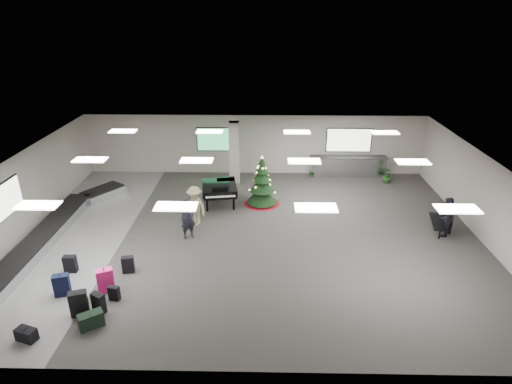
{
  "coord_description": "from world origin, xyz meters",
  "views": [
    {
      "loc": [
        0.52,
        -15.01,
        8.39
      ],
      "look_at": [
        0.19,
        1.0,
        1.44
      ],
      "focal_mm": 30.0,
      "sensor_mm": 36.0,
      "label": 1
    }
  ],
  "objects_px": {
    "christmas_tree": "(262,187)",
    "potted_plant_right": "(387,175)",
    "pink_suitcase": "(105,280)",
    "traveler_a": "(188,219)",
    "traveler_b": "(195,206)",
    "bench": "(442,219)",
    "grand_piano": "(219,189)",
    "traveler_bench": "(446,217)",
    "baggage_carousel": "(55,229)",
    "potted_plant_left": "(313,170)",
    "service_counter": "(348,166)"
  },
  "relations": [
    {
      "from": "baggage_carousel",
      "to": "traveler_b",
      "type": "height_order",
      "value": "traveler_b"
    },
    {
      "from": "pink_suitcase",
      "to": "potted_plant_left",
      "type": "height_order",
      "value": "pink_suitcase"
    },
    {
      "from": "service_counter",
      "to": "bench",
      "type": "distance_m",
      "value": 6.75
    },
    {
      "from": "service_counter",
      "to": "traveler_a",
      "type": "distance_m",
      "value": 10.14
    },
    {
      "from": "pink_suitcase",
      "to": "traveler_a",
      "type": "xyz_separation_m",
      "value": [
        2.07,
        3.53,
        0.41
      ]
    },
    {
      "from": "traveler_a",
      "to": "potted_plant_right",
      "type": "xyz_separation_m",
      "value": [
        9.31,
        5.95,
        -0.41
      ]
    },
    {
      "from": "traveler_a",
      "to": "traveler_b",
      "type": "height_order",
      "value": "traveler_b"
    },
    {
      "from": "pink_suitcase",
      "to": "potted_plant_left",
      "type": "relative_size",
      "value": 1.13
    },
    {
      "from": "pink_suitcase",
      "to": "potted_plant_right",
      "type": "distance_m",
      "value": 14.82
    },
    {
      "from": "bench",
      "to": "christmas_tree",
      "type": "bearing_deg",
      "value": 173.69
    },
    {
      "from": "pink_suitcase",
      "to": "bench",
      "type": "relative_size",
      "value": 0.51
    },
    {
      "from": "traveler_b",
      "to": "bench",
      "type": "bearing_deg",
      "value": 32.25
    },
    {
      "from": "grand_piano",
      "to": "traveler_bench",
      "type": "height_order",
      "value": "traveler_bench"
    },
    {
      "from": "bench",
      "to": "potted_plant_right",
      "type": "relative_size",
      "value": 2.06
    },
    {
      "from": "christmas_tree",
      "to": "traveler_b",
      "type": "distance_m",
      "value": 3.46
    },
    {
      "from": "christmas_tree",
      "to": "traveler_bench",
      "type": "relative_size",
      "value": 1.47
    },
    {
      "from": "traveler_a",
      "to": "bench",
      "type": "bearing_deg",
      "value": -26.86
    },
    {
      "from": "pink_suitcase",
      "to": "potted_plant_right",
      "type": "xyz_separation_m",
      "value": [
        11.38,
        9.48,
        -0.01
      ]
    },
    {
      "from": "bench",
      "to": "potted_plant_left",
      "type": "bearing_deg",
      "value": 139.98
    },
    {
      "from": "traveler_b",
      "to": "potted_plant_left",
      "type": "xyz_separation_m",
      "value": [
        5.47,
        5.57,
        -0.48
      ]
    },
    {
      "from": "potted_plant_left",
      "to": "traveler_bench",
      "type": "bearing_deg",
      "value": -54.19
    },
    {
      "from": "traveler_bench",
      "to": "potted_plant_right",
      "type": "bearing_deg",
      "value": -126.06
    },
    {
      "from": "traveler_a",
      "to": "traveler_b",
      "type": "distance_m",
      "value": 1.14
    },
    {
      "from": "pink_suitcase",
      "to": "traveler_a",
      "type": "distance_m",
      "value": 4.12
    },
    {
      "from": "pink_suitcase",
      "to": "traveler_a",
      "type": "relative_size",
      "value": 0.51
    },
    {
      "from": "baggage_carousel",
      "to": "bench",
      "type": "height_order",
      "value": "bench"
    },
    {
      "from": "service_counter",
      "to": "potted_plant_left",
      "type": "relative_size",
      "value": 5.5
    },
    {
      "from": "bench",
      "to": "traveler_a",
      "type": "height_order",
      "value": "traveler_a"
    },
    {
      "from": "grand_piano",
      "to": "traveler_a",
      "type": "xyz_separation_m",
      "value": [
        -0.92,
        -3.09,
        0.01
      ]
    },
    {
      "from": "bench",
      "to": "traveler_bench",
      "type": "height_order",
      "value": "traveler_bench"
    },
    {
      "from": "pink_suitcase",
      "to": "bench",
      "type": "height_order",
      "value": "bench"
    },
    {
      "from": "baggage_carousel",
      "to": "grand_piano",
      "type": "height_order",
      "value": "grand_piano"
    },
    {
      "from": "grand_piano",
      "to": "traveler_b",
      "type": "xyz_separation_m",
      "value": [
        -0.82,
        -1.95,
        0.05
      ]
    },
    {
      "from": "traveler_bench",
      "to": "traveler_b",
      "type": "bearing_deg",
      "value": -48.53
    },
    {
      "from": "traveler_b",
      "to": "potted_plant_right",
      "type": "relative_size",
      "value": 2.13
    },
    {
      "from": "service_counter",
      "to": "traveler_bench",
      "type": "height_order",
      "value": "traveler_bench"
    },
    {
      "from": "potted_plant_left",
      "to": "potted_plant_right",
      "type": "relative_size",
      "value": 0.92
    },
    {
      "from": "service_counter",
      "to": "christmas_tree",
      "type": "height_order",
      "value": "christmas_tree"
    },
    {
      "from": "baggage_carousel",
      "to": "service_counter",
      "type": "relative_size",
      "value": 2.4
    },
    {
      "from": "traveler_a",
      "to": "traveler_b",
      "type": "xyz_separation_m",
      "value": [
        0.1,
        1.14,
        0.03
      ]
    },
    {
      "from": "pink_suitcase",
      "to": "traveler_b",
      "type": "bearing_deg",
      "value": 40.07
    },
    {
      "from": "christmas_tree",
      "to": "potted_plant_right",
      "type": "xyz_separation_m",
      "value": [
        6.45,
        2.72,
        -0.41
      ]
    },
    {
      "from": "service_counter",
      "to": "traveler_b",
      "type": "bearing_deg",
      "value": -141.86
    },
    {
      "from": "baggage_carousel",
      "to": "traveler_b",
      "type": "bearing_deg",
      "value": 10.05
    },
    {
      "from": "grand_piano",
      "to": "traveler_b",
      "type": "relative_size",
      "value": 1.27
    },
    {
      "from": "potted_plant_right",
      "to": "traveler_a",
      "type": "bearing_deg",
      "value": -147.39
    },
    {
      "from": "baggage_carousel",
      "to": "pink_suitcase",
      "type": "height_order",
      "value": "pink_suitcase"
    },
    {
      "from": "service_counter",
      "to": "potted_plant_left",
      "type": "distance_m",
      "value": 1.88
    },
    {
      "from": "baggage_carousel",
      "to": "bench",
      "type": "relative_size",
      "value": 5.91
    },
    {
      "from": "traveler_b",
      "to": "traveler_bench",
      "type": "relative_size",
      "value": 1.05
    }
  ]
}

